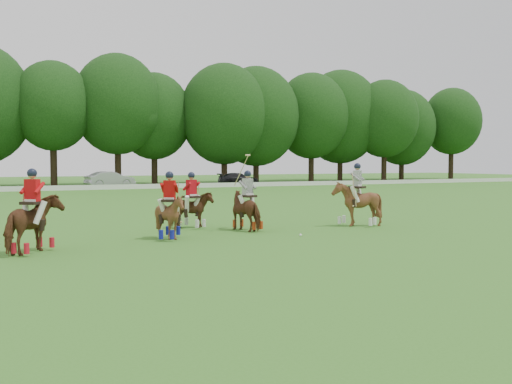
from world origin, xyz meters
name	(u,v)px	position (x,y,z in m)	size (l,w,h in m)	color
ground	(249,251)	(0.00, 0.00, 0.00)	(180.00, 180.00, 0.00)	#387320
tree_line	(56,106)	(0.26, 48.05, 8.23)	(117.98, 14.32, 14.75)	black
boundary_rail	(67,188)	(0.00, 38.00, 0.22)	(120.00, 0.10, 0.44)	white
car_mid	(110,179)	(4.62, 42.50, 0.78)	(1.66, 4.76, 1.57)	#9E9EA3
car_right	(239,179)	(18.43, 42.50, 0.65)	(1.83, 4.51, 1.31)	black
polo_red_a	(33,223)	(-5.40, 2.24, 0.83)	(1.83, 2.00, 2.29)	#502A15
polo_red_b	(192,209)	(0.40, 5.95, 0.73)	(1.68, 1.57, 2.10)	#502A15
polo_red_c	(170,215)	(-1.24, 3.34, 0.77)	(1.65, 1.71, 2.17)	#502A15
polo_stripe_a	(248,209)	(2.02, 4.46, 0.77)	(1.24, 1.86, 2.71)	#502A15
polo_stripe_b	(357,203)	(6.38, 3.85, 0.89)	(2.02, 2.08, 2.43)	#502A15
polo_ball	(301,235)	(2.90, 2.15, 0.04)	(0.09, 0.09, 0.09)	white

